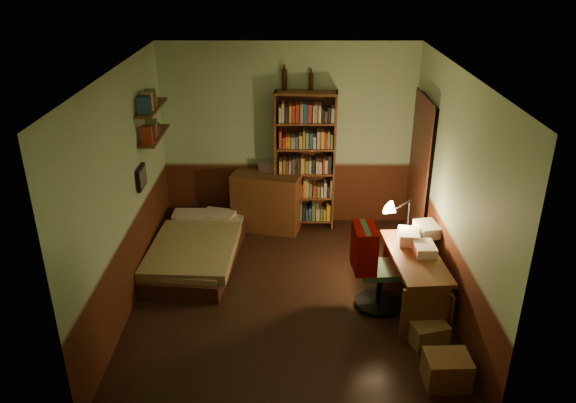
{
  "coord_description": "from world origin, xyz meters",
  "views": [
    {
      "loc": [
        0.02,
        -5.48,
        3.7
      ],
      "look_at": [
        0.0,
        0.25,
        1.1
      ],
      "focal_mm": 35.0,
      "sensor_mm": 36.0,
      "label": 1
    }
  ],
  "objects_px": {
    "dresser": "(267,201)",
    "office_chair": "(381,269)",
    "desk": "(413,281)",
    "desk_lamp": "(409,206)",
    "cardboard_box_a": "(447,370)",
    "bed": "(195,242)",
    "mini_stereo": "(269,166)",
    "bookshelf": "(305,162)",
    "cardboard_box_b": "(428,333)"
  },
  "relations": [
    {
      "from": "bed",
      "to": "mini_stereo",
      "type": "height_order",
      "value": "mini_stereo"
    },
    {
      "from": "bookshelf",
      "to": "cardboard_box_b",
      "type": "bearing_deg",
      "value": -61.19
    },
    {
      "from": "dresser",
      "to": "cardboard_box_a",
      "type": "relative_size",
      "value": 2.31
    },
    {
      "from": "cardboard_box_b",
      "to": "desk",
      "type": "bearing_deg",
      "value": 93.36
    },
    {
      "from": "bookshelf",
      "to": "office_chair",
      "type": "height_order",
      "value": "bookshelf"
    },
    {
      "from": "dresser",
      "to": "desk_lamp",
      "type": "height_order",
      "value": "desk_lamp"
    },
    {
      "from": "dresser",
      "to": "desk_lamp",
      "type": "distance_m",
      "value": 2.24
    },
    {
      "from": "office_chair",
      "to": "desk",
      "type": "bearing_deg",
      "value": -3.68
    },
    {
      "from": "bookshelf",
      "to": "office_chair",
      "type": "distance_m",
      "value": 2.23
    },
    {
      "from": "bed",
      "to": "bookshelf",
      "type": "bearing_deg",
      "value": 41.73
    },
    {
      "from": "dresser",
      "to": "desk_lamp",
      "type": "bearing_deg",
      "value": -24.3
    },
    {
      "from": "desk",
      "to": "office_chair",
      "type": "relative_size",
      "value": 1.3
    },
    {
      "from": "bed",
      "to": "bookshelf",
      "type": "distance_m",
      "value": 1.9
    },
    {
      "from": "desk",
      "to": "cardboard_box_a",
      "type": "distance_m",
      "value": 1.26
    },
    {
      "from": "mini_stereo",
      "to": "desk_lamp",
      "type": "xyz_separation_m",
      "value": [
        1.68,
        -1.46,
        0.05
      ]
    },
    {
      "from": "desk_lamp",
      "to": "mini_stereo",
      "type": "bearing_deg",
      "value": 127.25
    },
    {
      "from": "mini_stereo",
      "to": "desk_lamp",
      "type": "relative_size",
      "value": 0.42
    },
    {
      "from": "bookshelf",
      "to": "desk",
      "type": "bearing_deg",
      "value": -55.49
    },
    {
      "from": "dresser",
      "to": "office_chair",
      "type": "height_order",
      "value": "office_chair"
    },
    {
      "from": "office_chair",
      "to": "cardboard_box_b",
      "type": "xyz_separation_m",
      "value": [
        0.4,
        -0.66,
        -0.35
      ]
    },
    {
      "from": "bookshelf",
      "to": "cardboard_box_b",
      "type": "distance_m",
      "value": 3.06
    },
    {
      "from": "bookshelf",
      "to": "office_chair",
      "type": "xyz_separation_m",
      "value": [
        0.79,
        -2.03,
        -0.51
      ]
    },
    {
      "from": "cardboard_box_a",
      "to": "desk",
      "type": "bearing_deg",
      "value": 93.71
    },
    {
      "from": "bed",
      "to": "dresser",
      "type": "height_order",
      "value": "dresser"
    },
    {
      "from": "dresser",
      "to": "cardboard_box_b",
      "type": "bearing_deg",
      "value": -42.91
    },
    {
      "from": "bed",
      "to": "office_chair",
      "type": "xyz_separation_m",
      "value": [
        2.21,
        -1.0,
        0.2
      ]
    },
    {
      "from": "office_chair",
      "to": "cardboard_box_b",
      "type": "distance_m",
      "value": 0.85
    },
    {
      "from": "bookshelf",
      "to": "desk_lamp",
      "type": "xyz_separation_m",
      "value": [
        1.18,
        -1.42,
        -0.03
      ]
    },
    {
      "from": "mini_stereo",
      "to": "dresser",
      "type": "bearing_deg",
      "value": -83.07
    },
    {
      "from": "mini_stereo",
      "to": "desk",
      "type": "relative_size",
      "value": 0.21
    },
    {
      "from": "mini_stereo",
      "to": "bookshelf",
      "type": "height_order",
      "value": "bookshelf"
    },
    {
      "from": "dresser",
      "to": "cardboard_box_a",
      "type": "height_order",
      "value": "dresser"
    },
    {
      "from": "desk_lamp",
      "to": "cardboard_box_a",
      "type": "distance_m",
      "value": 2.02
    },
    {
      "from": "desk",
      "to": "desk_lamp",
      "type": "distance_m",
      "value": 0.88
    },
    {
      "from": "mini_stereo",
      "to": "bookshelf",
      "type": "distance_m",
      "value": 0.51
    },
    {
      "from": "bed",
      "to": "mini_stereo",
      "type": "distance_m",
      "value": 1.55
    },
    {
      "from": "desk",
      "to": "mini_stereo",
      "type": "bearing_deg",
      "value": 124.31
    },
    {
      "from": "desk_lamp",
      "to": "desk",
      "type": "bearing_deg",
      "value": -104.21
    },
    {
      "from": "cardboard_box_a",
      "to": "dresser",
      "type": "bearing_deg",
      "value": 119.1
    },
    {
      "from": "mini_stereo",
      "to": "desk",
      "type": "height_order",
      "value": "mini_stereo"
    },
    {
      "from": "mini_stereo",
      "to": "bookshelf",
      "type": "xyz_separation_m",
      "value": [
        0.5,
        -0.04,
        0.08
      ]
    },
    {
      "from": "dresser",
      "to": "bookshelf",
      "type": "xyz_separation_m",
      "value": [
        0.54,
        0.08,
        0.57
      ]
    },
    {
      "from": "cardboard_box_a",
      "to": "bed",
      "type": "bearing_deg",
      "value": 139.89
    },
    {
      "from": "cardboard_box_b",
      "to": "office_chair",
      "type": "bearing_deg",
      "value": 121.37
    },
    {
      "from": "bed",
      "to": "desk_lamp",
      "type": "distance_m",
      "value": 2.72
    },
    {
      "from": "desk_lamp",
      "to": "cardboard_box_a",
      "type": "xyz_separation_m",
      "value": [
        0.06,
        -1.85,
        -0.8
      ]
    },
    {
      "from": "bed",
      "to": "dresser",
      "type": "relative_size",
      "value": 1.96
    },
    {
      "from": "bed",
      "to": "cardboard_box_a",
      "type": "xyz_separation_m",
      "value": [
        2.66,
        -2.24,
        -0.12
      ]
    },
    {
      "from": "cardboard_box_a",
      "to": "mini_stereo",
      "type": "bearing_deg",
      "value": 117.7
    },
    {
      "from": "desk_lamp",
      "to": "dresser",
      "type": "bearing_deg",
      "value": 130.35
    }
  ]
}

